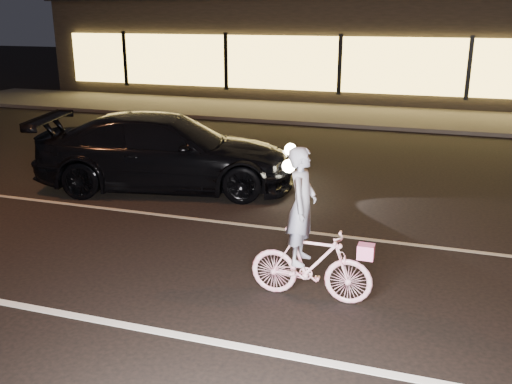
% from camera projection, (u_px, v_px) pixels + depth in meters
% --- Properties ---
extents(ground, '(90.00, 90.00, 0.00)m').
position_uv_depth(ground, '(148.00, 267.00, 8.08)').
color(ground, black).
rests_on(ground, ground).
extents(lane_stripe_near, '(60.00, 0.12, 0.01)m').
position_uv_depth(lane_stripe_near, '(86.00, 318.00, 6.72)').
color(lane_stripe_near, silver).
rests_on(lane_stripe_near, ground).
extents(lane_stripe_far, '(60.00, 0.10, 0.01)m').
position_uv_depth(lane_stripe_far, '(203.00, 220.00, 9.89)').
color(lane_stripe_far, gray).
rests_on(lane_stripe_far, ground).
extents(sidewalk, '(30.00, 4.00, 0.12)m').
position_uv_depth(sidewalk, '(328.00, 114.00, 19.83)').
color(sidewalk, '#383533').
rests_on(sidewalk, ground).
extents(storefront, '(25.40, 8.42, 4.20)m').
position_uv_depth(storefront, '(358.00, 44.00, 24.61)').
color(storefront, black).
rests_on(storefront, ground).
extents(cyclist, '(1.54, 0.53, 1.94)m').
position_uv_depth(cyclist, '(308.00, 247.00, 7.00)').
color(cyclist, '#E14672').
rests_on(cyclist, ground).
extents(sedan, '(5.52, 3.26, 1.50)m').
position_uv_depth(sedan, '(167.00, 152.00, 11.52)').
color(sedan, black).
rests_on(sedan, ground).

